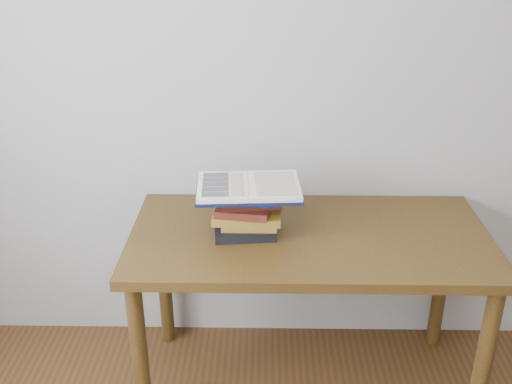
{
  "coord_description": "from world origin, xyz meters",
  "views": [
    {
      "loc": [
        -0.16,
        -0.61,
        1.83
      ],
      "look_at": [
        -0.19,
        1.28,
        0.95
      ],
      "focal_mm": 42.0,
      "sensor_mm": 36.0,
      "label": 1
    }
  ],
  "objects": [
    {
      "name": "room_shell",
      "position": [
        -0.08,
        0.01,
        1.63
      ],
      "size": [
        3.54,
        3.54,
        2.62
      ],
      "color": "#ABA8A2",
      "rests_on": "ground"
    },
    {
      "name": "open_book",
      "position": [
        -0.22,
        1.38,
        0.92
      ],
      "size": [
        0.4,
        0.29,
        0.03
      ],
      "rotation": [
        0.0,
        0.0,
        0.06
      ],
      "color": "black",
      "rests_on": "book_stack"
    },
    {
      "name": "book_stack",
      "position": [
        -0.23,
        1.38,
        0.82
      ],
      "size": [
        0.27,
        0.19,
        0.18
      ],
      "color": "black",
      "rests_on": "desk"
    },
    {
      "name": "desk",
      "position": [
        0.01,
        1.38,
        0.63
      ],
      "size": [
        1.37,
        0.68,
        0.73
      ],
      "color": "#4D3313",
      "rests_on": "ground"
    }
  ]
}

